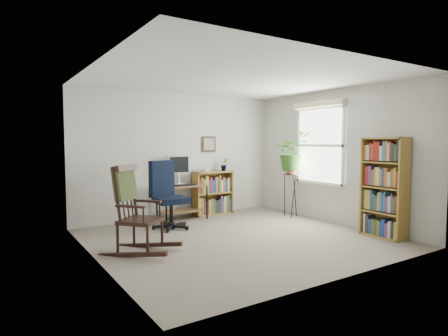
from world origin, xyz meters
TOP-DOWN VIEW (x-y plane):
  - floor at (0.00, 0.00)m, footprint 4.20×4.00m
  - ceiling at (0.00, 0.00)m, footprint 4.20×4.00m
  - wall_back at (0.00, 2.00)m, footprint 4.20×0.00m
  - wall_front at (0.00, -2.00)m, footprint 4.20×0.00m
  - wall_left at (-2.10, 0.00)m, footprint 0.00×4.00m
  - wall_right at (2.10, 0.00)m, footprint 0.00×4.00m
  - window at (2.06, 0.30)m, footprint 0.12×1.20m
  - desk at (-0.11, 1.70)m, footprint 0.91×0.50m
  - monitor at (-0.11, 1.84)m, footprint 0.46×0.16m
  - keyboard at (-0.11, 1.58)m, footprint 0.40×0.15m
  - office_chair at (-0.60, 1.11)m, footprint 0.80×0.80m
  - rocking_chair at (-1.51, 0.08)m, footprint 1.13×1.18m
  - low_bookshelf at (0.65, 1.82)m, footprint 0.83×0.28m
  - tall_bookshelf at (1.92, -1.16)m, footprint 0.29×0.67m
  - plant_stand at (1.80, 0.78)m, footprint 0.35×0.35m
  - spider_plant at (1.80, 0.78)m, footprint 1.69×1.88m
  - potted_plant_small at (0.93, 1.83)m, footprint 0.13×0.24m
  - framed_picture at (0.65, 1.97)m, footprint 0.32×0.04m

SIDE VIEW (x-z plane):
  - floor at x=0.00m, z-range 0.00..0.00m
  - desk at x=-0.11m, z-range 0.00..0.66m
  - low_bookshelf at x=0.65m, z-range 0.00..0.87m
  - plant_stand at x=1.80m, z-range 0.00..0.98m
  - office_chair at x=-0.60m, z-range 0.00..1.17m
  - rocking_chair at x=-1.51m, z-range 0.00..1.19m
  - keyboard at x=-0.11m, z-range 0.66..0.68m
  - tall_bookshelf at x=1.92m, z-range 0.00..1.54m
  - potted_plant_small at x=0.93m, z-range 0.87..0.98m
  - monitor at x=-0.11m, z-range 0.66..1.22m
  - wall_back at x=0.00m, z-range 0.00..2.40m
  - wall_front at x=0.00m, z-range 0.00..2.40m
  - wall_left at x=-2.10m, z-range 0.00..2.40m
  - wall_right at x=2.10m, z-range 0.00..2.40m
  - window at x=2.06m, z-range 0.65..2.15m
  - framed_picture at x=0.65m, z-range 1.26..1.58m
  - spider_plant at x=1.80m, z-range 0.91..2.37m
  - ceiling at x=0.00m, z-range 2.40..2.40m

